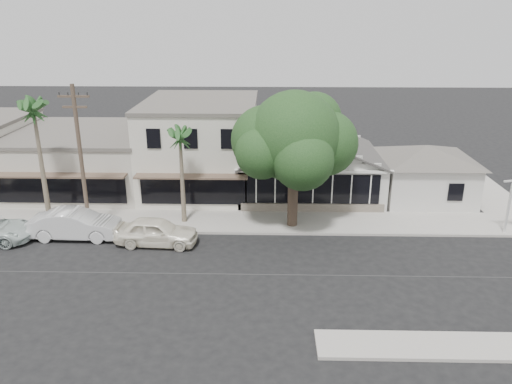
{
  "coord_description": "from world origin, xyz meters",
  "views": [
    {
      "loc": [
        1.99,
        -22.77,
        12.7
      ],
      "look_at": [
        1.28,
        6.0,
        2.38
      ],
      "focal_mm": 35.0,
      "sensor_mm": 36.0,
      "label": 1
    }
  ],
  "objects_px": {
    "car_1": "(76,224)",
    "car_0": "(156,232)",
    "utility_pole": "(81,156)",
    "shade_tree": "(293,139)"
  },
  "relations": [
    {
      "from": "utility_pole",
      "to": "car_1",
      "type": "relative_size",
      "value": 1.7
    },
    {
      "from": "utility_pole",
      "to": "car_1",
      "type": "xyz_separation_m",
      "value": [
        -0.44,
        -0.95,
        -3.91
      ]
    },
    {
      "from": "car_1",
      "to": "car_0",
      "type": "bearing_deg",
      "value": -98.44
    },
    {
      "from": "utility_pole",
      "to": "shade_tree",
      "type": "relative_size",
      "value": 1.05
    },
    {
      "from": "utility_pole",
      "to": "car_1",
      "type": "height_order",
      "value": "utility_pole"
    },
    {
      "from": "utility_pole",
      "to": "shade_tree",
      "type": "bearing_deg",
      "value": 5.63
    },
    {
      "from": "car_1",
      "to": "shade_tree",
      "type": "xyz_separation_m",
      "value": [
        12.92,
        2.18,
        4.76
      ]
    },
    {
      "from": "utility_pole",
      "to": "car_0",
      "type": "bearing_deg",
      "value": -21.07
    },
    {
      "from": "utility_pole",
      "to": "shade_tree",
      "type": "distance_m",
      "value": 12.57
    },
    {
      "from": "car_1",
      "to": "shade_tree",
      "type": "height_order",
      "value": "shade_tree"
    }
  ]
}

